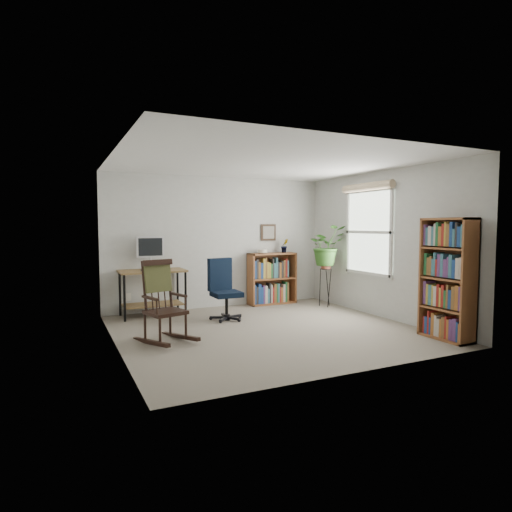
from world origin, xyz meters
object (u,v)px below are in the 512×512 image
office_chair (227,289)px  rocking_chair (165,301)px  desk (153,293)px  low_bookshelf (272,278)px  tall_bookshelf (447,279)px

office_chair → rocking_chair: rocking_chair is taller
office_chair → desk: bearing=129.5°
office_chair → low_bookshelf: office_chair is taller
office_chair → rocking_chair: bearing=-154.7°
tall_bookshelf → office_chair: bearing=133.5°
low_bookshelf → tall_bookshelf: tall_bookshelf is taller
desk → low_bookshelf: bearing=3.0°
tall_bookshelf → rocking_chair: bearing=156.9°
office_chair → tall_bookshelf: tall_bookshelf is taller
low_bookshelf → tall_bookshelf: size_ratio=0.61×
desk → rocking_chair: size_ratio=0.99×
rocking_chair → tall_bookshelf: tall_bookshelf is taller
tall_bookshelf → low_bookshelf: bearing=105.4°
desk → low_bookshelf: size_ratio=1.09×
rocking_chair → low_bookshelf: 3.10m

